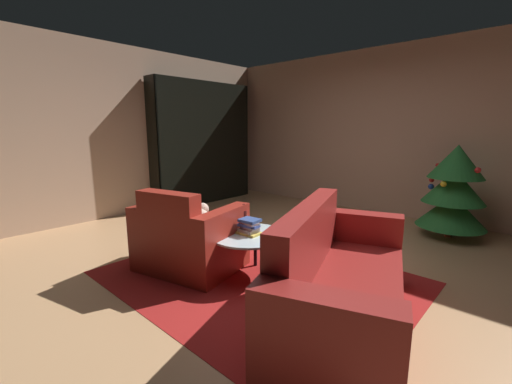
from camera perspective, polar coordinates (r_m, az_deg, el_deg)
ground_plane at (r=3.66m, az=3.99°, el=-11.87°), size 7.54×7.54×0.00m
wall_back at (r=5.88m, az=21.84°, el=9.59°), size 6.40×0.06×2.71m
wall_left at (r=5.88m, az=-21.23°, el=9.63°), size 0.06×5.74×2.71m
area_rug at (r=3.29m, az=0.37°, el=-14.57°), size 2.76×2.17×0.01m
bookshelf_unit at (r=6.51m, az=-8.14°, el=7.94°), size 0.34×2.13×2.26m
armchair_red at (r=3.45m, az=-11.54°, el=-8.01°), size 1.11×0.97×0.84m
couch_red at (r=2.54m, az=14.23°, el=-15.63°), size 1.31×1.98×0.88m
coffee_table at (r=3.23m, az=-1.22°, el=-7.88°), size 0.76×0.76×0.41m
book_stack_on_table at (r=3.20m, az=-1.18°, el=-6.04°), size 0.23×0.19×0.15m
bottle_on_table at (r=3.38m, az=-2.13°, el=-4.62°), size 0.07×0.07×0.25m
decorated_tree at (r=4.98m, az=31.00°, el=0.27°), size 0.84×0.84×1.22m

